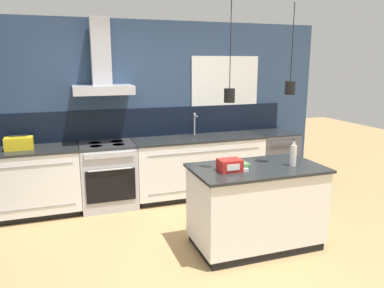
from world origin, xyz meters
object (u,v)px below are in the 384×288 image
book_stack (235,165)px  dishwasher (273,159)px  yellow_toolbox (19,143)px  red_supply_box (230,165)px  oven_range (108,175)px  bottle_on_island (293,155)px

book_stack → dishwasher: bearing=48.6°
dishwasher → yellow_toolbox: 3.78m
book_stack → red_supply_box: 0.12m
oven_range → red_supply_box: (1.05, -1.77, 0.52)m
oven_range → yellow_toolbox: bearing=179.8°
yellow_toolbox → dishwasher: bearing=-0.0°
book_stack → red_supply_box: bearing=-145.4°
dishwasher → yellow_toolbox: yellow_toolbox is taller
dishwasher → red_supply_box: size_ratio=3.89×
oven_range → red_supply_box: 2.12m
dishwasher → book_stack: book_stack is taller
bottle_on_island → book_stack: bottle_on_island is taller
yellow_toolbox → oven_range: bearing=-0.2°
bottle_on_island → book_stack: bearing=170.4°
oven_range → red_supply_box: size_ratio=3.89×
oven_range → bottle_on_island: (1.78, -1.80, 0.58)m
oven_range → dishwasher: (2.64, 0.00, -0.00)m
book_stack → yellow_toolbox: bearing=142.8°
bottle_on_island → red_supply_box: bearing=177.0°
red_supply_box → yellow_toolbox: (-2.14, 1.77, 0.02)m
red_supply_box → yellow_toolbox: yellow_toolbox is taller
bottle_on_island → book_stack: size_ratio=0.96×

